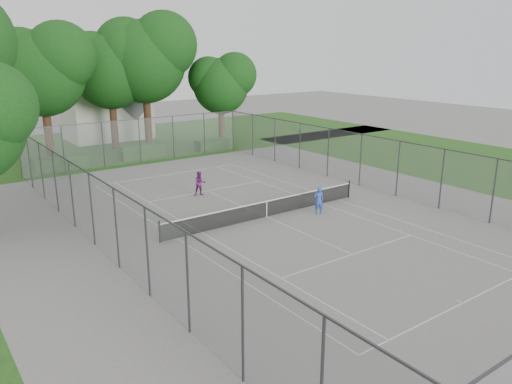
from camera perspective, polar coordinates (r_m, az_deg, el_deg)
ground at (r=27.47m, az=1.22°, el=-2.88°), size 120.00×120.00×0.00m
grass_far at (r=50.06m, az=-17.10°, el=5.14°), size 60.00×20.00×0.00m
grass_right at (r=43.92m, az=24.81°, el=2.89°), size 16.00×40.00×0.00m
court_markings at (r=27.47m, az=1.22°, el=-2.86°), size 11.03×23.83×0.01m
tennis_net at (r=27.31m, az=1.23°, el=-1.86°), size 12.87×0.10×1.10m
perimeter_fence at (r=26.93m, az=1.25°, el=0.77°), size 18.08×34.08×3.52m
tree_far_left at (r=43.22m, az=-23.24°, el=13.07°), size 7.67×7.00×11.02m
tree_far_midleft at (r=47.05m, az=-16.27°, el=13.74°), size 7.57×6.91×10.88m
tree_far_midright at (r=47.14m, az=-12.52°, el=15.07°), size 8.46×7.73×12.17m
tree_far_right at (r=48.05m, az=-3.92°, el=12.49°), size 5.99×5.47×8.61m
hedge_left at (r=40.94m, az=-21.43°, el=3.11°), size 3.96×1.19×0.99m
hedge_mid at (r=42.92m, az=-12.83°, el=4.52°), size 3.76×1.08×1.18m
hedge_right at (r=46.00m, az=-5.10°, el=5.45°), size 3.04×1.11×0.91m
house at (r=53.27m, az=-16.84°, el=10.07°), size 7.84×6.08×9.76m
girl_player at (r=28.04m, az=7.18°, el=-0.94°), size 0.66×0.57×1.54m
woman_player at (r=31.48m, az=-6.43°, el=0.97°), size 0.87×0.75×1.53m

